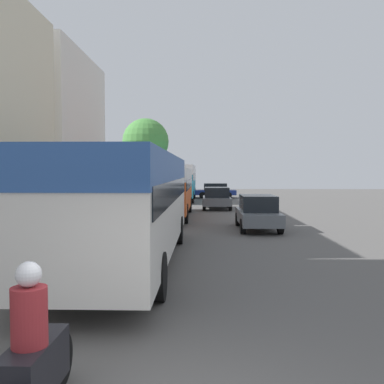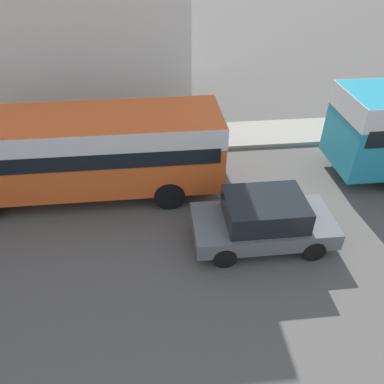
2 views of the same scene
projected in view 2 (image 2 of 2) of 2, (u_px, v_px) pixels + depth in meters
The scene contains 4 objects.
building_far_terrace at pixel (85, 4), 16.37m from camera, with size 6.24×8.73×9.20m.
bus_following at pixel (75, 145), 11.94m from camera, with size 2.65×9.40×2.80m.
car_distant at pixel (263, 220), 10.63m from camera, with size 1.97×4.01×1.52m.
pedestrian_near_curb at pixel (61, 129), 14.42m from camera, with size 0.34×0.34×1.85m.
Camera 2 is at (9.12, 22.96, 7.76)m, focal length 35.00 mm.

